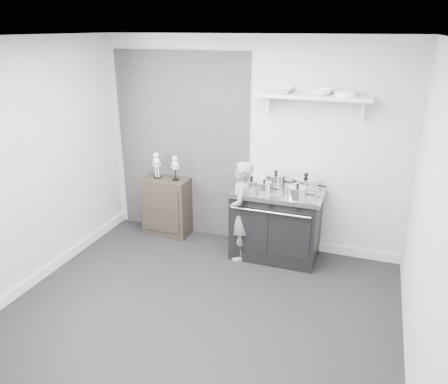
{
  "coord_description": "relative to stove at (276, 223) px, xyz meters",
  "views": [
    {
      "loc": [
        1.52,
        -3.46,
        2.78
      ],
      "look_at": [
        -0.05,
        0.95,
        1.0
      ],
      "focal_mm": 35.0,
      "sensor_mm": 36.0,
      "label": 1
    }
  ],
  "objects": [
    {
      "name": "side_cabinet",
      "position": [
        -1.59,
        0.13,
        -0.04
      ],
      "size": [
        0.63,
        0.37,
        0.82
      ],
      "primitive_type": "cube",
      "color": "black",
      "rests_on": "ground"
    },
    {
      "name": "pot_back_left",
      "position": [
        -0.06,
        0.12,
        0.53
      ],
      "size": [
        0.35,
        0.26,
        0.21
      ],
      "color": "silver",
      "rests_on": "stove"
    },
    {
      "name": "ground",
      "position": [
        -0.47,
        -1.48,
        -0.45
      ],
      "size": [
        4.0,
        4.0,
        0.0
      ],
      "primitive_type": "plane",
      "color": "black",
      "rests_on": "ground"
    },
    {
      "name": "plate_stack",
      "position": [
        0.68,
        0.19,
        1.62
      ],
      "size": [
        0.24,
        0.24,
        0.06
      ],
      "primitive_type": "cylinder",
      "color": "white",
      "rests_on": "wall_shelf"
    },
    {
      "name": "pot_front_right",
      "position": [
        0.27,
        -0.19,
        0.52
      ],
      "size": [
        0.32,
        0.23,
        0.19
      ],
      "color": "silver",
      "rests_on": "stove"
    },
    {
      "name": "pot_back_right",
      "position": [
        0.32,
        0.11,
        0.53
      ],
      "size": [
        0.42,
        0.34,
        0.23
      ],
      "color": "silver",
      "rests_on": "stove"
    },
    {
      "name": "child",
      "position": [
        -0.41,
        -0.2,
        0.19
      ],
      "size": [
        0.39,
        0.52,
        1.28
      ],
      "primitive_type": "imported",
      "rotation": [
        0.0,
        0.0,
        -1.37
      ],
      "color": "slate",
      "rests_on": "ground"
    },
    {
      "name": "bowl_large",
      "position": [
        -0.07,
        0.19,
        1.63
      ],
      "size": [
        0.32,
        0.32,
        0.08
      ],
      "primitive_type": "imported",
      "color": "white",
      "rests_on": "wall_shelf"
    },
    {
      "name": "skeleton_full",
      "position": [
        -1.72,
        0.13,
        0.57
      ],
      "size": [
        0.12,
        0.07,
        0.41
      ],
      "primitive_type": null,
      "color": "beige",
      "rests_on": "side_cabinet"
    },
    {
      "name": "bowl_small",
      "position": [
        0.4,
        0.19,
        1.63
      ],
      "size": [
        0.25,
        0.25,
        0.08
      ],
      "primitive_type": "imported",
      "color": "white",
      "rests_on": "wall_shelf"
    },
    {
      "name": "room_shell",
      "position": [
        -0.55,
        -1.33,
        1.19
      ],
      "size": [
        4.02,
        3.62,
        2.71
      ],
      "color": "#BBBAB8",
      "rests_on": "ground"
    },
    {
      "name": "pot_front_left",
      "position": [
        -0.31,
        -0.07,
        0.51
      ],
      "size": [
        0.32,
        0.23,
        0.17
      ],
      "color": "silver",
      "rests_on": "stove"
    },
    {
      "name": "stove",
      "position": [
        0.0,
        0.0,
        0.0
      ],
      "size": [
        1.12,
        0.7,
        0.9
      ],
      "color": "black",
      "rests_on": "ground"
    },
    {
      "name": "pot_front_center",
      "position": [
        -0.14,
        -0.13,
        0.51
      ],
      "size": [
        0.28,
        0.19,
        0.17
      ],
      "color": "silver",
      "rests_on": "stove"
    },
    {
      "name": "skeleton_torso",
      "position": [
        -1.44,
        0.13,
        0.56
      ],
      "size": [
        0.11,
        0.07,
        0.39
      ],
      "primitive_type": null,
      "color": "beige",
      "rests_on": "side_cabinet"
    },
    {
      "name": "wall_shelf",
      "position": [
        0.33,
        0.2,
        1.56
      ],
      "size": [
        1.3,
        0.26,
        0.24
      ],
      "color": "silver",
      "rests_on": "room_shell"
    }
  ]
}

